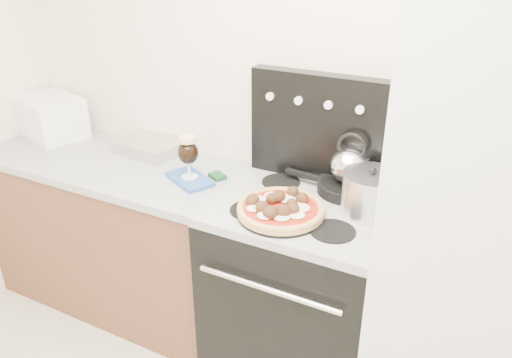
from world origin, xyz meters
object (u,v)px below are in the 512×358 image
Objects in this scene: pizza_pan at (280,214)px; stove_body at (300,294)px; beer_glass at (188,157)px; base_cabinet at (122,235)px; tea_kettle at (350,162)px; stock_pot at (370,194)px; oven_mitt at (190,179)px; fridge at (481,243)px; skillet at (348,187)px; toaster_oven at (52,117)px; pizza at (281,207)px.

stove_body is at bearing 67.12° from pizza_pan.
beer_glass reaches higher than pizza_pan.
pizza_pan is (0.54, -0.13, -0.10)m from beer_glass.
base_cabinet is 1.11m from stove_body.
tea_kettle reaches higher than beer_glass.
tea_kettle is 0.85× the size of stock_pot.
oven_mitt is (0.52, -0.03, 0.48)m from base_cabinet.
base_cabinet is 4.04× the size of pizza_pan.
stove_body is at bearing 0.11° from beer_glass.
base_cabinet is 0.76× the size of fridge.
beer_glass is at bearing 0.00° from oven_mitt.
stock_pot is at bearing 1.59° from base_cabinet.
base_cabinet is at bearing 178.70° from stove_body.
skillet is at bearing 0.00° from tea_kettle.
toaster_oven is 1.61m from pizza_pan.
beer_glass reaches higher than pizza.
tea_kettle reaches higher than toaster_oven.
toaster_oven is at bearing 167.91° from base_cabinet.
fridge is 0.76m from pizza_pan.
beer_glass is 0.75m from tea_kettle.
beer_glass is 0.59× the size of pizza.
beer_glass reaches higher than skillet.
skillet is 0.20m from stock_pot.
pizza_pan is 1.83× the size of tea_kettle.
pizza_pan is at bearing -119.12° from skillet.
pizza_pan reaches higher than oven_mitt.
toaster_oven is at bearing 172.39° from oven_mitt.
oven_mitt is 0.90× the size of skillet.
fridge is 0.61m from skillet.
beer_glass is 0.56m from pizza_pan.
pizza reaches higher than oven_mitt.
pizza is at bearing -112.88° from stove_body.
toaster_oven reaches higher than skillet.
pizza is at bearing -8.28° from base_cabinet.
skillet is at bearing 15.50° from beer_glass.
oven_mitt is at bearing -175.69° from stock_pot.
toaster_oven is 1.61m from pizza.
oven_mitt is (-1.29, 0.02, -0.04)m from fridge.
stove_body is at bearing -122.80° from skillet.
beer_glass is at bearing -166.10° from tea_kettle.
base_cabinet is 0.79m from beer_glass.
tea_kettle is at bearing 15.50° from oven_mitt.
beer_glass is 0.78× the size of skillet.
fridge is at bearing 7.77° from pizza_pan.
fridge reaches higher than stock_pot.
stove_body is 0.62m from stock_pot.
stock_pot is at bearing 31.27° from pizza.
toaster_oven is 1.90m from stock_pot.
beer_glass is at bearing -175.69° from stock_pot.
stove_body is at bearing 177.95° from fridge.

